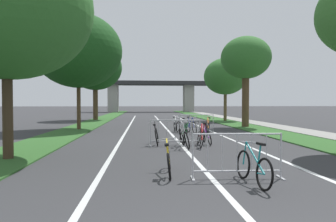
# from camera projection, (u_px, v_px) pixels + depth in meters

# --- Properties ---
(grass_verge_left) EXTENTS (2.29, 65.38, 0.05)m
(grass_verge_left) POSITION_uv_depth(u_px,v_px,m) (98.00, 121.00, 28.55)
(grass_verge_left) COLOR #2D5B26
(grass_verge_left) RESTS_ON ground
(grass_verge_right) EXTENTS (2.29, 65.38, 0.05)m
(grass_verge_right) POSITION_uv_depth(u_px,v_px,m) (218.00, 120.00, 29.54)
(grass_verge_right) COLOR #2D5B26
(grass_verge_right) RESTS_ON ground
(sidewalk_path_right) EXTENTS (1.89, 65.38, 0.08)m
(sidewalk_path_right) POSITION_uv_depth(u_px,v_px,m) (238.00, 120.00, 29.72)
(sidewalk_path_right) COLOR gray
(sidewalk_path_right) RESTS_ON ground
(lane_stripe_center) EXTENTS (0.14, 37.83, 0.01)m
(lane_stripe_center) POSITION_uv_depth(u_px,v_px,m) (165.00, 127.00, 21.24)
(lane_stripe_center) COLOR silver
(lane_stripe_center) RESTS_ON ground
(lane_stripe_right_lane) EXTENTS (0.14, 37.83, 0.01)m
(lane_stripe_right_lane) POSITION_uv_depth(u_px,v_px,m) (201.00, 127.00, 21.46)
(lane_stripe_right_lane) COLOR silver
(lane_stripe_right_lane) RESTS_ON ground
(lane_stripe_left_lane) EXTENTS (0.14, 37.83, 0.01)m
(lane_stripe_left_lane) POSITION_uv_depth(u_px,v_px,m) (129.00, 127.00, 21.02)
(lane_stripe_left_lane) COLOR silver
(lane_stripe_left_lane) RESTS_ON ground
(overpass_bridge) EXTENTS (22.55, 4.18, 5.82)m
(overpass_bridge) POSITION_uv_depth(u_px,v_px,m) (151.00, 90.00, 56.11)
(overpass_bridge) COLOR #2D2D30
(overpass_bridge) RESTS_ON ground
(tree_left_maple_mid) EXTENTS (5.15, 5.15, 6.82)m
(tree_left_maple_mid) POSITION_uv_depth(u_px,v_px,m) (6.00, 7.00, 8.86)
(tree_left_maple_mid) COLOR #3D2D1E
(tree_left_maple_mid) RESTS_ON ground
(tree_left_oak_near) EXTENTS (5.59, 5.59, 7.46)m
(tree_left_oak_near) POSITION_uv_depth(u_px,v_px,m) (78.00, 51.00, 18.89)
(tree_left_oak_near) COLOR #4C3823
(tree_left_oak_near) RESTS_ON ground
(tree_left_cypress_far) EXTENTS (5.30, 5.30, 7.53)m
(tree_left_cypress_far) POSITION_uv_depth(u_px,v_px,m) (95.00, 68.00, 29.49)
(tree_left_cypress_far) COLOR #4C3823
(tree_left_cypress_far) RESTS_ON ground
(tree_right_pine_near) EXTENTS (3.53, 3.53, 6.46)m
(tree_right_pine_near) POSITION_uv_depth(u_px,v_px,m) (246.00, 59.00, 20.97)
(tree_right_pine_near) COLOR #4C3823
(tree_right_pine_near) RESTS_ON ground
(tree_right_oak_mid) EXTENTS (4.09, 4.09, 6.01)m
(tree_right_oak_mid) POSITION_uv_depth(u_px,v_px,m) (225.00, 76.00, 28.14)
(tree_right_oak_mid) COLOR brown
(tree_right_oak_mid) RESTS_ON ground
(crowd_barrier_nearest) EXTENTS (2.11, 0.54, 1.05)m
(crowd_barrier_nearest) POSITION_uv_depth(u_px,v_px,m) (237.00, 156.00, 6.74)
(crowd_barrier_nearest) COLOR #ADADB2
(crowd_barrier_nearest) RESTS_ON ground
(crowd_barrier_second) EXTENTS (2.10, 0.48, 1.05)m
(crowd_barrier_second) POSITION_uv_depth(u_px,v_px,m) (175.00, 133.00, 12.04)
(crowd_barrier_second) COLOR #ADADB2
(crowd_barrier_second) RESTS_ON ground
(crowd_barrier_third) EXTENTS (2.11, 0.52, 1.05)m
(crowd_barrier_third) POSITION_uv_depth(u_px,v_px,m) (196.00, 123.00, 17.57)
(crowd_barrier_third) COLOR #ADADB2
(crowd_barrier_third) RESTS_ON ground
(bicycle_white_0) EXTENTS (0.49, 1.70, 1.04)m
(bicycle_white_0) POSITION_uv_depth(u_px,v_px,m) (184.00, 138.00, 11.50)
(bicycle_white_0) COLOR black
(bicycle_white_0) RESTS_ON ground
(bicycle_yellow_1) EXTENTS (0.49, 1.64, 0.85)m
(bicycle_yellow_1) POSITION_uv_depth(u_px,v_px,m) (169.00, 160.00, 7.16)
(bicycle_yellow_1) COLOR black
(bicycle_yellow_1) RESTS_ON ground
(bicycle_blue_2) EXTENTS (0.48, 1.76, 0.97)m
(bicycle_blue_2) POSITION_uv_depth(u_px,v_px,m) (191.00, 126.00, 16.95)
(bicycle_blue_2) COLOR black
(bicycle_blue_2) RESTS_ON ground
(bicycle_green_3) EXTENTS (0.52, 1.73, 1.01)m
(bicycle_green_3) POSITION_uv_depth(u_px,v_px,m) (184.00, 134.00, 12.64)
(bicycle_green_3) COLOR black
(bicycle_green_3) RESTS_ON ground
(bicycle_orange_4) EXTENTS (0.54, 1.60, 0.95)m
(bicycle_orange_4) POSITION_uv_depth(u_px,v_px,m) (207.00, 127.00, 17.14)
(bicycle_orange_4) COLOR black
(bicycle_orange_4) RESTS_ON ground
(bicycle_red_5) EXTENTS (0.56, 1.74, 0.97)m
(bicycle_red_5) POSITION_uv_depth(u_px,v_px,m) (201.00, 137.00, 11.74)
(bicycle_red_5) COLOR black
(bicycle_red_5) RESTS_ON ground
(bicycle_purple_6) EXTENTS (0.55, 1.68, 0.89)m
(bicycle_purple_6) POSITION_uv_depth(u_px,v_px,m) (206.00, 135.00, 12.58)
(bicycle_purple_6) COLOR black
(bicycle_purple_6) RESTS_ON ground
(bicycle_teal_7) EXTENTS (0.48, 1.62, 0.93)m
(bicycle_teal_7) POSITION_uv_depth(u_px,v_px,m) (253.00, 167.00, 6.29)
(bicycle_teal_7) COLOR black
(bicycle_teal_7) RESTS_ON ground
(bicycle_black_8) EXTENTS (0.55, 1.75, 0.98)m
(bicycle_black_8) POSITION_uv_depth(u_px,v_px,m) (157.00, 135.00, 12.37)
(bicycle_black_8) COLOR black
(bicycle_black_8) RESTS_ON ground
(bicycle_silver_9) EXTENTS (0.45, 1.74, 0.95)m
(bicycle_silver_9) POSITION_uv_depth(u_px,v_px,m) (181.00, 126.00, 17.00)
(bicycle_silver_9) COLOR black
(bicycle_silver_9) RESTS_ON ground
(bicycle_white_10) EXTENTS (0.53, 1.64, 0.93)m
(bicycle_white_10) POSITION_uv_depth(u_px,v_px,m) (175.00, 126.00, 17.85)
(bicycle_white_10) COLOR black
(bicycle_white_10) RESTS_ON ground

